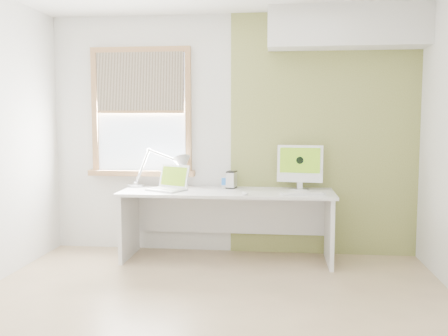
# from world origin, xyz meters

# --- Properties ---
(room) EXTENTS (4.04, 3.54, 2.64)m
(room) POSITION_xyz_m (0.00, 0.00, 1.30)
(room) COLOR tan
(room) RESTS_ON ground
(accent_wall) EXTENTS (2.00, 0.02, 2.60)m
(accent_wall) POSITION_xyz_m (1.00, 1.74, 1.30)
(accent_wall) COLOR olive
(accent_wall) RESTS_ON room
(soffit) EXTENTS (1.60, 0.40, 0.42)m
(soffit) POSITION_xyz_m (1.20, 1.57, 2.40)
(soffit) COLOR white
(soffit) RESTS_ON room
(window) EXTENTS (1.20, 0.14, 1.42)m
(window) POSITION_xyz_m (-1.00, 1.71, 1.54)
(window) COLOR #986A3F
(window) RESTS_ON room
(desk) EXTENTS (2.20, 0.70, 0.73)m
(desk) POSITION_xyz_m (-0.01, 1.44, 0.53)
(desk) COLOR silver
(desk) RESTS_ON room
(desk_lamp) EXTENTS (0.77, 0.31, 0.43)m
(desk_lamp) POSITION_xyz_m (-0.61, 1.60, 0.95)
(desk_lamp) COLOR silver
(desk_lamp) RESTS_ON desk
(laptop) EXTENTS (0.46, 0.43, 0.26)m
(laptop) POSITION_xyz_m (-0.61, 1.38, 0.79)
(laptop) COLOR silver
(laptop) RESTS_ON desk
(phone_dock) EXTENTS (0.07, 0.07, 0.13)m
(phone_dock) POSITION_xyz_m (-0.06, 1.57, 0.77)
(phone_dock) COLOR silver
(phone_dock) RESTS_ON desk
(external_drive) EXTENTS (0.11, 0.16, 0.18)m
(external_drive) POSITION_xyz_m (0.02, 1.59, 0.82)
(external_drive) COLOR silver
(external_drive) RESTS_ON desk
(imac) EXTENTS (0.48, 0.18, 0.47)m
(imac) POSITION_xyz_m (0.75, 1.57, 0.99)
(imac) COLOR silver
(imac) RESTS_ON desk
(keyboard) EXTENTS (0.44, 0.19, 0.02)m
(keyboard) POSITION_xyz_m (0.76, 1.20, 0.74)
(keyboard) COLOR white
(keyboard) RESTS_ON desk
(mouse) EXTENTS (0.09, 0.12, 0.03)m
(mouse) POSITION_xyz_m (0.20, 1.13, 0.75)
(mouse) COLOR white
(mouse) RESTS_ON desk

